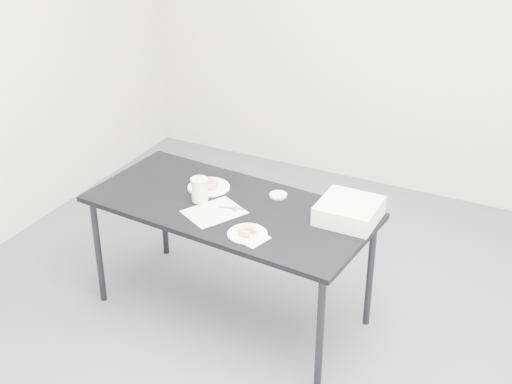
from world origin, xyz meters
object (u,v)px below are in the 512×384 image
at_px(scorecard, 214,212).
at_px(table, 230,214).
at_px(pen, 231,208).
at_px(plate_near, 247,234).
at_px(plate_far, 209,187).
at_px(bakery_box, 349,211).
at_px(donut_far, 209,184).
at_px(donut_near, 247,231).
at_px(coffee_cup, 200,190).

bearing_deg(scorecard, table, 99.47).
xyz_separation_m(pen, plate_near, (0.21, -0.20, -0.00)).
relative_size(plate_far, bakery_box, 0.79).
bearing_deg(bakery_box, donut_far, -178.60).
height_order(table, donut_near, donut_near).
xyz_separation_m(plate_near, coffee_cup, (-0.41, 0.21, 0.06)).
distance_m(table, donut_near, 0.35).
relative_size(scorecard, pen, 2.15).
relative_size(plate_far, coffee_cup, 1.79).
relative_size(donut_near, donut_far, 0.84).
bearing_deg(table, scorecard, -103.65).
distance_m(table, scorecard, 0.13).
height_order(scorecard, bakery_box, bakery_box).
distance_m(table, coffee_cup, 0.22).
bearing_deg(pen, table, 114.55).
bearing_deg(pen, bakery_box, 1.33).
relative_size(table, plate_near, 7.96).
relative_size(table, plate_far, 6.72).
relative_size(scorecard, coffee_cup, 2.19).
xyz_separation_m(plate_far, coffee_cup, (0.04, -0.16, 0.07)).
xyz_separation_m(scorecard, plate_far, (-0.18, 0.24, 0.00)).
relative_size(plate_far, donut_far, 2.13).
height_order(plate_near, coffee_cup, coffee_cup).
bearing_deg(plate_near, scorecard, 154.76).
relative_size(table, scorecard, 5.48).
height_order(donut_far, coffee_cup, coffee_cup).
xyz_separation_m(table, scorecard, (-0.04, -0.11, 0.06)).
bearing_deg(table, pen, -45.58).
xyz_separation_m(donut_far, bakery_box, (0.86, 0.02, 0.03)).
relative_size(scorecard, bakery_box, 0.97).
xyz_separation_m(scorecard, bakery_box, (0.69, 0.26, 0.05)).
bearing_deg(donut_far, plate_far, 0.00).
relative_size(table, bakery_box, 5.30).
distance_m(pen, plate_near, 0.29).
bearing_deg(donut_near, plate_near, 180.00).
relative_size(coffee_cup, bakery_box, 0.44).
distance_m(table, plate_far, 0.26).
bearing_deg(pen, scorecard, -146.74).
height_order(plate_far, donut_far, donut_far).
xyz_separation_m(plate_near, plate_far, (-0.45, 0.37, -0.00)).
relative_size(table, donut_far, 14.30).
distance_m(donut_near, bakery_box, 0.57).
bearing_deg(plate_near, table, 134.70).
height_order(pen, donut_far, donut_far).
xyz_separation_m(table, donut_near, (0.24, -0.24, 0.08)).
relative_size(plate_near, plate_far, 0.84).
distance_m(plate_near, bakery_box, 0.57).
xyz_separation_m(plate_near, bakery_box, (0.41, 0.39, 0.05)).
bearing_deg(coffee_cup, table, 9.00).
bearing_deg(coffee_cup, donut_near, -27.08).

